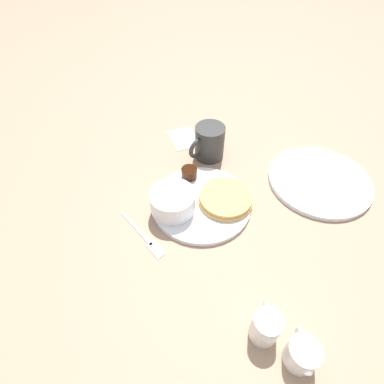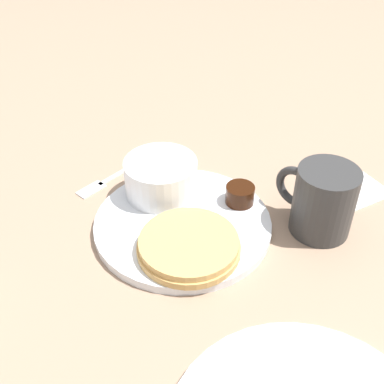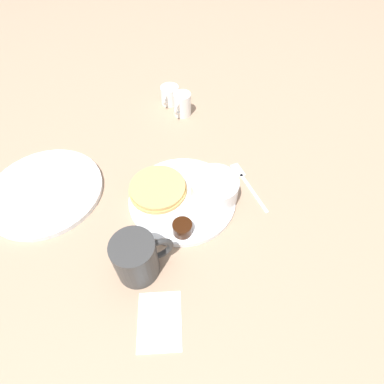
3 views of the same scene
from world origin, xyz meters
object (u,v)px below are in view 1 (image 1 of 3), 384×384
(bowl, at_px, (173,201))
(coffee_mug, at_px, (209,142))
(creamer_pitcher_far, at_px, (302,354))
(plate, at_px, (201,203))
(creamer_pitcher_near, at_px, (265,327))
(fork, at_px, (146,238))

(bowl, height_order, coffee_mug, coffee_mug)
(creamer_pitcher_far, bearing_deg, plate, 170.30)
(bowl, xyz_separation_m, creamer_pitcher_near, (0.31, -0.01, -0.01))
(creamer_pitcher_near, height_order, fork, creamer_pitcher_near)
(coffee_mug, relative_size, fork, 0.72)
(coffee_mug, height_order, creamer_pitcher_near, coffee_mug)
(creamer_pitcher_far, xyz_separation_m, fork, (-0.34, -0.09, -0.02))
(coffee_mug, height_order, fork, coffee_mug)
(bowl, distance_m, coffee_mug, 0.22)
(bowl, height_order, fork, bowl)
(bowl, relative_size, fork, 0.65)
(creamer_pitcher_near, distance_m, fork, 0.29)
(plate, distance_m, fork, 0.15)
(bowl, xyz_separation_m, fork, (0.03, -0.09, -0.04))
(bowl, relative_size, creamer_pitcher_near, 1.53)
(plate, xyz_separation_m, creamer_pitcher_near, (0.29, -0.08, 0.03))
(bowl, xyz_separation_m, coffee_mug, (-0.11, 0.18, 0.01))
(plate, xyz_separation_m, creamer_pitcher_far, (0.35, -0.06, 0.02))
(plate, bearing_deg, fork, -85.92)
(bowl, bearing_deg, coffee_mug, 121.83)
(creamer_pitcher_far, bearing_deg, bowl, -179.13)
(coffee_mug, distance_m, fork, 0.31)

